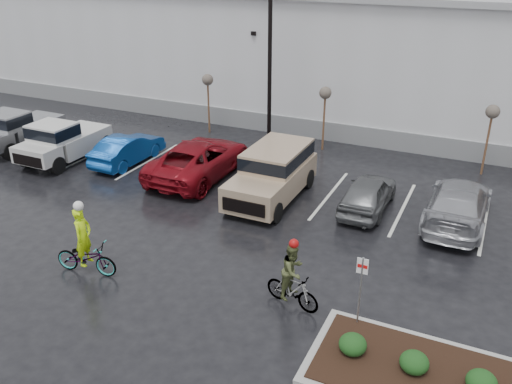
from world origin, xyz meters
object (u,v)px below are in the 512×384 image
at_px(pickup_white, 68,138).
at_px(car_red, 199,159).
at_px(sapling_mid, 325,96).
at_px(car_grey, 368,193).
at_px(cyclist_olive, 293,282).
at_px(suv_tan, 271,175).
at_px(car_blue, 128,149).
at_px(sapling_east, 492,116).
at_px(fire_lane_sign, 361,284).
at_px(lamppost, 270,33).
at_px(cyclist_hivis, 85,251).
at_px(sapling_west, 208,83).
at_px(pickup_silver, 22,127).
at_px(car_far_silver, 458,203).

relative_size(pickup_white, car_red, 0.88).
height_order(sapling_mid, pickup_white, sapling_mid).
xyz_separation_m(car_grey, cyclist_olive, (-0.37, -6.99, 0.12)).
bearing_deg(cyclist_olive, car_grey, 9.53).
xyz_separation_m(suv_tan, cyclist_olive, (3.39, -6.28, -0.23)).
bearing_deg(car_red, suv_tan, 167.12).
bearing_deg(car_grey, car_blue, -0.34).
height_order(sapling_east, fire_lane_sign, sapling_east).
distance_m(lamppost, fire_lane_sign, 14.78).
distance_m(car_blue, cyclist_hivis, 9.43).
height_order(sapling_east, car_grey, sapling_east).
bearing_deg(sapling_west, sapling_east, 0.00).
distance_m(pickup_silver, car_red, 10.19).
distance_m(sapling_mid, cyclist_hivis, 14.24).
bearing_deg(sapling_west, car_grey, -28.91).
relative_size(car_red, cyclist_hivis, 2.36).
distance_m(sapling_west, pickup_white, 7.68).
height_order(car_grey, cyclist_olive, cyclist_olive).
distance_m(sapling_mid, fire_lane_sign, 13.92).
xyz_separation_m(sapling_mid, car_far_silver, (6.99, -5.28, -1.97)).
bearing_deg(car_blue, cyclist_olive, 148.61).
height_order(sapling_west, car_far_silver, sapling_west).
bearing_deg(sapling_east, car_grey, -123.80).
distance_m(fire_lane_sign, cyclist_hivis, 8.49).
relative_size(pickup_white, car_grey, 1.30).
bearing_deg(sapling_mid, suv_tan, -90.37).
xyz_separation_m(cyclist_hivis, cyclist_olive, (6.46, 1.12, 0.04)).
height_order(sapling_west, car_grey, sapling_west).
relative_size(lamppost, car_far_silver, 1.77).
relative_size(car_blue, car_grey, 1.03).
relative_size(sapling_mid, pickup_white, 0.62).
relative_size(car_grey, cyclist_olive, 1.83).
bearing_deg(lamppost, pickup_white, -147.56).
bearing_deg(sapling_mid, cyclist_hivis, -102.75).
distance_m(pickup_silver, car_blue, 6.34).
relative_size(sapling_east, pickup_white, 0.62).
xyz_separation_m(lamppost, fire_lane_sign, (7.80, -11.80, -4.28)).
relative_size(car_grey, cyclist_hivis, 1.60).
bearing_deg(car_red, pickup_silver, 1.14).
bearing_deg(cyclist_olive, car_blue, 69.97).
relative_size(car_blue, suv_tan, 0.81).
bearing_deg(car_blue, fire_lane_sign, 152.12).
height_order(sapling_mid, cyclist_hivis, sapling_mid).
bearing_deg(fire_lane_sign, car_grey, 102.45).
bearing_deg(car_blue, sapling_west, -101.35).
bearing_deg(pickup_silver, cyclist_olive, -21.42).
height_order(sapling_east, cyclist_hivis, sapling_east).
relative_size(sapling_west, pickup_silver, 0.62).
height_order(sapling_west, fire_lane_sign, sapling_west).
bearing_deg(fire_lane_sign, cyclist_olive, 175.19).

